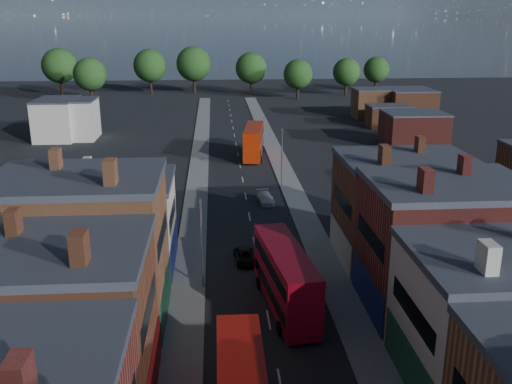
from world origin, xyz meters
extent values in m
cube|color=gray|center=(-6.50, 50.00, 0.06)|extent=(3.00, 200.00, 0.12)
cube|color=gray|center=(6.50, 50.00, 0.06)|extent=(3.00, 200.00, 0.12)
cylinder|color=slate|center=(-5.20, 30.00, 4.00)|extent=(0.16, 0.16, 8.00)
cube|color=slate|center=(-5.20, 30.00, 8.00)|extent=(0.25, 0.70, 0.25)
cylinder|color=slate|center=(5.20, 60.00, 4.00)|extent=(0.16, 0.16, 8.00)
cube|color=slate|center=(5.20, 60.00, 8.00)|extent=(0.25, 0.70, 0.25)
cube|color=#A3091D|center=(1.50, 25.75, 2.77)|extent=(4.19, 12.19, 4.78)
cube|color=black|center=(1.50, 25.75, 1.85)|extent=(4.13, 11.25, 0.98)
cube|color=black|center=(1.50, 25.75, 3.91)|extent=(4.13, 11.25, 0.98)
cylinder|color=black|center=(0.63, 21.79, 0.54)|extent=(0.46, 1.12, 1.09)
cylinder|color=black|center=(3.32, 22.13, 0.54)|extent=(0.46, 1.12, 1.09)
cylinder|color=black|center=(-0.32, 29.37, 0.54)|extent=(0.46, 1.12, 1.09)
cylinder|color=black|center=(2.37, 29.71, 0.54)|extent=(0.46, 1.12, 1.09)
cube|color=#B02307|center=(2.56, 77.54, 2.78)|extent=(4.27, 12.26, 4.80)
cube|color=black|center=(2.56, 77.54, 1.86)|extent=(4.20, 11.31, 0.98)
cube|color=black|center=(2.56, 77.54, 3.93)|extent=(4.20, 11.31, 0.98)
cylinder|color=black|center=(0.71, 73.91, 0.55)|extent=(0.47, 1.12, 1.09)
cylinder|color=black|center=(3.41, 73.55, 0.55)|extent=(0.47, 1.12, 1.09)
cylinder|color=black|center=(1.71, 81.53, 0.55)|extent=(0.47, 1.12, 1.09)
cylinder|color=black|center=(4.41, 81.17, 0.55)|extent=(0.47, 1.12, 1.09)
imported|color=black|center=(-1.20, 35.11, 0.58)|extent=(2.26, 4.32, 1.16)
imported|color=silver|center=(2.38, 53.09, 0.64)|extent=(2.24, 4.59, 1.29)
camera|label=1|loc=(-3.87, -15.39, 22.73)|focal=40.00mm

